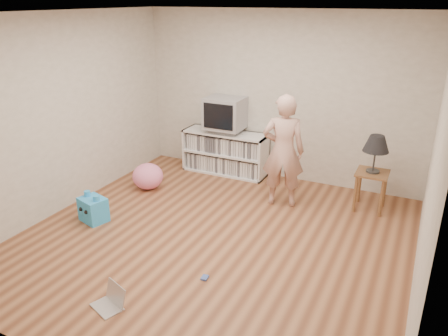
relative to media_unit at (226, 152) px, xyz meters
The scene contains 13 objects.
ground 2.22m from the media_unit, 68.34° to the right, with size 4.50×4.50×0.00m, color brown.
walls 2.39m from the media_unit, 68.34° to the right, with size 4.52×4.52×2.60m.
ceiling 3.14m from the media_unit, 68.34° to the right, with size 4.50×4.50×0.01m, color white.
media_unit is the anchor object (origin of this frame).
dvd_deck 0.39m from the media_unit, 90.00° to the right, with size 0.45×0.35×0.07m, color gray.
crt_tv 0.67m from the media_unit, 90.00° to the right, with size 0.60×0.53×0.50m.
side_table 2.41m from the media_unit, ahead, with size 0.42×0.42×0.55m.
table_lamp 2.48m from the media_unit, ahead, with size 0.34×0.34×0.52m.
person 1.51m from the media_unit, 31.72° to the right, with size 0.58×0.38×1.58m, color #D5A291.
laptop 3.61m from the media_unit, 82.11° to the right, with size 0.37×0.33×0.21m.
playing_cards 3.03m from the media_unit, 68.67° to the right, with size 0.07×0.09×0.02m, color #405BAA.
plush_blue 2.46m from the media_unit, 109.45° to the right, with size 0.40×0.35×0.39m.
plush_pink 1.38m from the media_unit, 124.54° to the right, with size 0.47×0.47×0.40m, color pink.
Camera 1 is at (2.13, -4.13, 2.75)m, focal length 35.00 mm.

